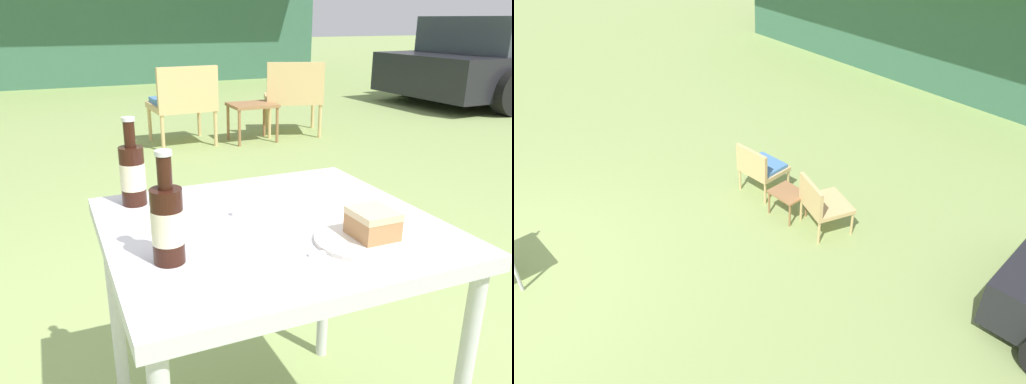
# 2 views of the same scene
# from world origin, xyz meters

# --- Properties ---
(wicker_chair_cushioned) EXTENTS (0.61, 0.57, 0.78)m
(wicker_chair_cushioned) POSITION_xyz_m (0.77, 3.75, 0.44)
(wicker_chair_cushioned) COLOR tan
(wicker_chair_cushioned) RESTS_ON ground_plane
(wicker_chair_plain) EXTENTS (0.74, 0.72, 0.78)m
(wicker_chair_plain) POSITION_xyz_m (1.98, 3.73, 0.44)
(wicker_chair_plain) COLOR tan
(wicker_chair_plain) RESTS_ON ground_plane
(garden_side_table) EXTENTS (0.46, 0.37, 0.39)m
(garden_side_table) POSITION_xyz_m (1.46, 3.63, 0.33)
(garden_side_table) COLOR #996B42
(garden_side_table) RESTS_ON ground_plane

